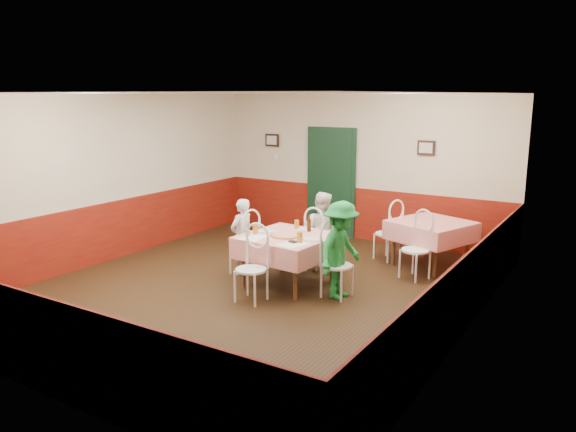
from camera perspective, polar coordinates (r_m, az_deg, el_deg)
The scene contains 39 objects.
floor at distance 8.29m, azimuth -3.17°, elevation -7.37°, with size 7.00×7.00×0.00m, color black.
ceiling at distance 7.81m, azimuth -3.41°, elevation 12.36°, with size 7.00×7.00×0.00m, color white.
back_wall at distance 10.95m, azimuth 7.33°, elevation 4.89°, with size 6.00×0.10×2.80m, color beige.
front_wall at distance 5.52m, azimuth -24.67°, elevation -3.38°, with size 6.00×0.10×2.80m, color beige.
left_wall at distance 9.95m, azimuth -17.60°, elevation 3.68°, with size 0.10×7.00×2.80m, color beige.
right_wall at distance 6.70m, azimuth 18.20°, elevation -0.27°, with size 0.10×7.00×2.80m, color beige.
wainscot_back at distance 11.09m, azimuth 7.17°, elevation 0.27°, with size 6.00×0.03×1.00m, color maroon.
wainscot_front at distance 5.82m, azimuth -23.74°, elevation -11.92°, with size 6.00×0.03×1.00m, color maroon.
wainscot_left at distance 10.10m, azimuth -17.22°, elevation -1.37°, with size 0.03×7.00×1.00m, color maroon.
wainscot_right at distance 6.95m, azimuth 17.58°, elevation -7.52°, with size 0.03×7.00×1.00m, color maroon.
door at distance 11.22m, azimuth 4.39°, elevation 3.32°, with size 0.96×0.06×2.10m, color black.
picture_left at distance 11.83m, azimuth -1.63°, elevation 7.72°, with size 0.32×0.03×0.26m, color black.
picture_right at distance 10.39m, azimuth 13.86°, elevation 6.74°, with size 0.32×0.03×0.26m, color black.
thermostat at distance 11.81m, azimuth -1.21°, elevation 6.00°, with size 0.10×0.03×0.10m, color white.
main_table at distance 8.34m, azimuth 0.00°, elevation -4.54°, with size 1.22×1.22×0.77m, color red.
second_table at distance 9.52m, azimuth 14.27°, elevation -2.79°, with size 1.12×1.12×0.77m, color red.
chair_left at distance 8.83m, azimuth -4.45°, elevation -3.11°, with size 0.42×0.42×0.90m, color white, non-canonical shape.
chair_right at distance 7.86m, azimuth 5.01°, elevation -5.06°, with size 0.42×0.42×0.90m, color white, non-canonical shape.
chair_far at distance 8.99m, azimuth 3.22°, elevation -2.82°, with size 0.42×0.42×0.90m, color white, non-canonical shape.
chair_near at distance 7.68m, azimuth -3.78°, elevation -5.47°, with size 0.42×0.42×0.90m, color white, non-canonical shape.
chair_second_a at distance 9.74m, azimuth 10.10°, elevation -1.80°, with size 0.42×0.42×0.90m, color white, non-canonical shape.
chair_second_b at distance 8.81m, azimuth 12.80°, elevation -3.41°, with size 0.42×0.42×0.90m, color white, non-canonical shape.
pizza at distance 8.19m, azimuth -0.18°, elevation -1.95°, with size 0.45×0.45×0.03m, color #B74723.
plate_left at distance 8.45m, azimuth -2.20°, elevation -1.55°, with size 0.25×0.25×0.01m, color white.
plate_right at distance 8.00m, azimuth 2.46°, elevation -2.35°, with size 0.25×0.25×0.01m, color white.
plate_far at distance 8.57m, azimuth 1.76°, elevation -1.35°, with size 0.25×0.25×0.01m, color white.
glass_a at distance 8.29m, azimuth -3.34°, elevation -1.37°, with size 0.08×0.08×0.15m, color #BF7219.
glass_b at distance 7.82m, azimuth 1.20°, elevation -2.18°, with size 0.08×0.08×0.15m, color #BF7219.
glass_c at distance 8.63m, azimuth 0.89°, elevation -0.85°, with size 0.07×0.07×0.13m, color #BF7219.
beer_bottle at distance 8.45m, azimuth 2.15°, elevation -0.81°, with size 0.06×0.06×0.23m, color #381C0A.
shaker_a at distance 8.15m, azimuth -4.32°, elevation -1.84°, with size 0.04×0.04×0.09m, color silver.
shaker_b at distance 8.10m, azimuth -4.15°, elevation -1.92°, with size 0.04×0.04×0.09m, color silver.
shaker_c at distance 8.21m, azimuth -4.01°, elevation -1.72°, with size 0.04×0.04×0.09m, color #B23319.
menu_left at distance 8.12m, azimuth -3.62°, elevation -2.19°, with size 0.30×0.40×0.00m, color white.
menu_right at distance 7.74m, azimuth 0.51°, elevation -2.88°, with size 0.30×0.40×0.00m, color white.
wallet at distance 7.84m, azimuth 0.51°, elevation -2.63°, with size 0.11×0.09×0.02m, color black.
diner_left at distance 8.82m, azimuth -4.72°, elevation -2.11°, with size 0.44×0.29×1.21m, color gray.
diner_far at distance 8.98m, azimuth 3.41°, elevation -1.57°, with size 0.62×0.49×1.28m, color gray.
diner_right at distance 7.77m, azimuth 5.36°, elevation -3.47°, with size 0.88×0.51×1.37m, color gray.
Camera 1 is at (4.50, -6.39, 2.78)m, focal length 35.00 mm.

